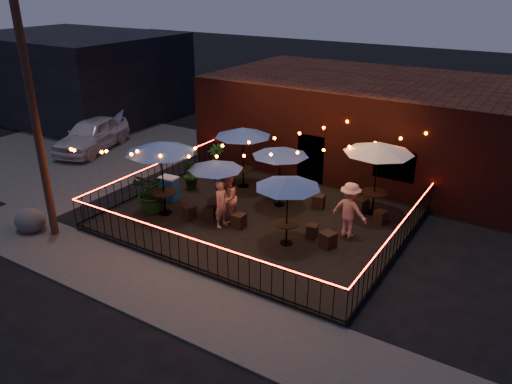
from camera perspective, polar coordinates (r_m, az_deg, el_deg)
ground at (r=16.61m, az=-3.24°, el=-5.95°), size 110.00×110.00×0.00m
patio at (r=18.05m, az=0.42°, el=-3.12°), size 10.00×8.00×0.15m
sidewalk at (r=14.48m, az=-10.81°, el=-11.09°), size 18.00×2.50×0.05m
parking_lot at (r=27.09m, az=-19.39°, el=4.55°), size 11.00×12.00×0.02m
brick_building at (r=23.79m, az=12.82°, el=7.84°), size 14.00×8.00×4.00m
background_building at (r=34.12m, az=-19.98°, el=12.47°), size 12.00×9.00×5.00m
utility_pole at (r=17.14m, az=-23.92°, el=7.44°), size 0.26×0.26×8.00m
fence_front at (r=14.92m, az=-7.75°, el=-6.85°), size 10.00×0.04×1.04m
fence_left at (r=20.65m, az=-11.46°, el=1.69°), size 0.04×8.00×1.04m
fence_right at (r=16.02m, az=15.88°, el=-5.35°), size 0.04×8.00×1.04m
festoon_lights at (r=17.39m, az=-2.92°, el=4.53°), size 10.02×8.72×1.32m
cafe_table_0 at (r=17.71m, az=-10.87°, el=4.96°), size 3.05×3.05×2.75m
cafe_table_1 at (r=19.92m, az=-1.51°, el=6.78°), size 2.37×2.37×2.51m
cafe_table_2 at (r=17.35m, az=-4.65°, el=3.00°), size 2.07×2.07×2.15m
cafe_table_3 at (r=18.22m, az=2.79°, el=4.57°), size 2.67×2.67×2.31m
cafe_table_4 at (r=15.44m, az=3.65°, el=1.01°), size 2.44×2.44×2.31m
cafe_table_5 at (r=17.92m, az=13.84°, el=4.86°), size 3.02×3.02×2.73m
bistro_chair_0 at (r=18.85m, az=-10.98°, el=-1.45°), size 0.41×0.41×0.40m
bistro_chair_1 at (r=18.04m, az=-7.66°, el=-2.27°), size 0.48×0.48×0.47m
bistro_chair_2 at (r=21.65m, az=-7.45°, el=2.15°), size 0.47×0.47×0.44m
bistro_chair_3 at (r=20.83m, az=-3.40°, el=1.56°), size 0.55×0.55×0.52m
bistro_chair_4 at (r=17.97m, az=-5.33°, el=-2.31°), size 0.48×0.48×0.44m
bistro_chair_5 at (r=17.23m, az=-1.98°, el=-3.29°), size 0.42×0.42×0.49m
bistro_chair_6 at (r=19.45m, az=2.06°, el=-0.17°), size 0.36×0.36×0.43m
bistro_chair_7 at (r=18.80m, az=7.17°, el=-1.08°), size 0.51×0.51×0.51m
bistro_chair_8 at (r=16.73m, az=6.42°, el=-4.43°), size 0.44×0.44×0.42m
bistro_chair_9 at (r=16.14m, az=8.22°, el=-5.44°), size 0.55×0.55×0.51m
bistro_chair_10 at (r=18.75m, az=11.89°, el=-1.49°), size 0.54×0.54×0.51m
bistro_chair_11 at (r=18.06m, az=14.06°, el=-2.77°), size 0.48×0.48×0.46m
patron_a at (r=17.09m, az=-3.96°, el=-1.37°), size 0.44×0.64×1.68m
patron_b at (r=17.37m, az=-3.27°, el=-0.67°), size 0.90×1.04×1.82m
patron_c at (r=16.64m, az=10.64°, el=-2.03°), size 1.30×0.84×1.90m
potted_shrub_a at (r=18.49m, az=-11.80°, el=-0.08°), size 1.55×1.40×1.55m
potted_shrub_b at (r=20.27m, az=-7.33°, el=1.98°), size 0.82×0.71×1.30m
potted_shrub_c at (r=21.72m, az=-4.56°, el=3.66°), size 0.86×0.86×1.37m
cooler at (r=19.61m, az=-9.90°, el=0.47°), size 0.72×0.54×0.92m
boulder at (r=18.91m, az=-24.42°, el=-3.00°), size 1.19×1.09×0.79m
car_white at (r=26.70m, az=-18.24°, el=6.27°), size 3.22×5.16×1.64m
car_silver at (r=29.18m, az=-16.23°, el=7.79°), size 3.94×4.77×1.53m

